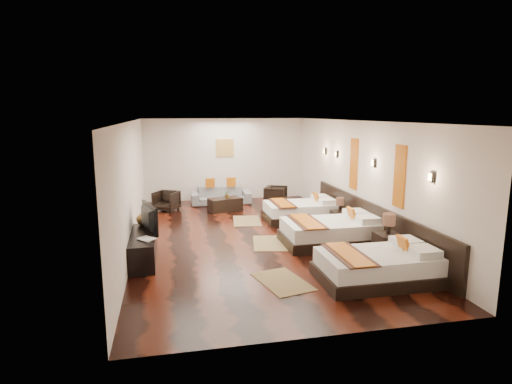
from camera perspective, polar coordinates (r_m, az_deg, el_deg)
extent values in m
cube|color=black|center=(10.36, -0.55, -6.13)|extent=(5.50, 9.50, 0.01)
cube|color=white|center=(9.92, -0.57, 9.55)|extent=(5.50, 9.50, 0.01)
cube|color=silver|center=(14.69, -4.22, 4.41)|extent=(5.50, 0.01, 2.80)
cube|color=silver|center=(9.88, -16.39, 0.96)|extent=(0.01, 9.50, 2.80)
cube|color=silver|center=(10.91, 13.75, 1.97)|extent=(0.01, 9.50, 2.80)
cube|color=black|center=(10.38, 15.22, -3.90)|extent=(0.08, 6.60, 0.90)
cube|color=black|center=(8.07, 15.95, -10.70)|extent=(2.11, 1.30, 0.22)
cube|color=white|center=(7.98, 16.05, -8.96)|extent=(2.01, 1.20, 0.30)
cube|color=#C15E0D|center=(8.13, 19.29, -6.75)|extent=(0.16, 0.32, 0.32)
cube|color=#38190F|center=(7.69, 12.43, -8.26)|extent=(0.55, 1.32, 0.02)
cube|color=#C15E0D|center=(7.68, 12.44, -8.16)|extent=(0.38, 1.32, 0.02)
cube|color=black|center=(9.99, 9.95, -6.25)|extent=(2.20, 1.36, 0.23)
cube|color=white|center=(9.91, 10.00, -4.74)|extent=(2.09, 1.25, 0.31)
cube|color=#C15E0D|center=(10.05, 12.82, -2.98)|extent=(0.16, 0.33, 0.34)
cube|color=#38190F|center=(9.67, 6.86, -4.01)|extent=(0.57, 1.38, 0.02)
cube|color=#C15E0D|center=(9.67, 6.86, -3.92)|extent=(0.40, 1.38, 0.02)
cube|color=black|center=(12.04, 5.96, -3.26)|extent=(2.01, 1.24, 0.21)
cube|color=white|center=(11.99, 5.98, -2.11)|extent=(1.91, 1.15, 0.29)
cube|color=#C15E0D|center=(12.09, 8.16, -0.80)|extent=(0.15, 0.31, 0.31)
cube|color=#38190F|center=(11.81, 3.57, -1.51)|extent=(0.53, 1.26, 0.02)
cube|color=#C15E0D|center=(11.80, 3.57, -1.44)|extent=(0.36, 1.26, 0.02)
cube|color=black|center=(9.22, 17.32, -7.01)|extent=(0.49, 0.49, 0.54)
cylinder|color=black|center=(9.11, 17.45, -4.73)|extent=(0.09, 0.09, 0.22)
cylinder|color=#3F2619|center=(9.07, 17.52, -3.54)|extent=(0.26, 0.26, 0.24)
cube|color=black|center=(11.39, 11.20, -3.60)|extent=(0.40, 0.40, 0.45)
cylinder|color=black|center=(11.32, 11.25, -2.06)|extent=(0.07, 0.07, 0.18)
cylinder|color=#3F2619|center=(11.29, 11.28, -1.26)|extent=(0.22, 0.22, 0.20)
cube|color=olive|center=(7.77, 3.58, -11.96)|extent=(1.00, 1.34, 0.01)
cube|color=olive|center=(9.89, 1.85, -6.92)|extent=(0.95, 1.31, 0.01)
cube|color=olive|center=(11.86, -1.24, -3.92)|extent=(0.91, 1.29, 0.01)
cube|color=black|center=(9.03, -14.96, -7.22)|extent=(0.50, 1.80, 0.55)
imported|color=black|center=(9.04, -14.76, -3.45)|extent=(0.43, 1.01, 0.58)
imported|color=black|center=(8.48, -15.21, -6.34)|extent=(0.41, 0.42, 0.03)
imported|color=brown|center=(9.63, -14.87, -3.27)|extent=(0.37, 0.37, 0.36)
imported|color=slate|center=(14.10, -4.76, -0.44)|extent=(1.97, 0.80, 0.57)
imported|color=black|center=(13.32, -12.00, -1.19)|extent=(0.91, 0.92, 0.62)
imported|color=black|center=(13.86, 2.69, -0.49)|extent=(0.91, 0.90, 0.63)
cube|color=black|center=(13.09, -4.18, -1.68)|extent=(1.10, 0.76, 0.40)
imported|color=#255C1E|center=(13.04, -3.93, -0.30)|extent=(0.25, 0.22, 0.24)
cube|color=#D86014|center=(9.20, 18.80, 2.02)|extent=(0.04, 0.40, 1.30)
cube|color=#D86014|center=(11.13, 13.07, 3.72)|extent=(0.04, 0.40, 1.30)
cube|color=black|center=(8.26, 22.61, 1.89)|extent=(0.06, 0.12, 0.18)
cube|color=#FFD18C|center=(8.24, 22.43, 1.89)|extent=(0.02, 0.10, 0.14)
cube|color=black|center=(10.13, 15.61, 3.80)|extent=(0.06, 0.12, 0.18)
cube|color=#FFD18C|center=(10.11, 15.45, 3.80)|extent=(0.02, 0.10, 0.14)
cube|color=black|center=(12.11, 10.82, 5.06)|extent=(0.06, 0.12, 0.18)
cube|color=#FFD18C|center=(12.10, 10.69, 5.06)|extent=(0.02, 0.10, 0.14)
cube|color=black|center=(12.94, 9.29, 5.46)|extent=(0.06, 0.12, 0.18)
cube|color=#FFD18C|center=(12.93, 9.17, 5.46)|extent=(0.02, 0.10, 0.14)
cube|color=#AD873F|center=(14.63, -4.23, 5.96)|extent=(0.60, 0.04, 0.60)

